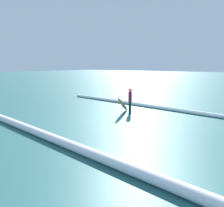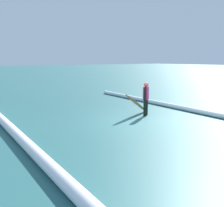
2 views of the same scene
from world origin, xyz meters
The scene contains 5 objects.
ground_plane centered at (0.00, 0.00, 0.00)m, with size 170.74×170.74×0.00m, color #275D5E.
surfer centered at (0.70, -0.93, 0.86)m, with size 0.36×0.45×1.53m.
surfboard centered at (1.05, -0.69, 0.54)m, with size 0.98×2.01×1.11m.
wave_crest_foreground centered at (-2.59, -3.12, 0.11)m, with size 0.23×0.23×22.00m, color white.
wave_crest_midground centered at (-2.15, 5.21, 0.16)m, with size 0.32×0.32×19.24m, color white.
Camera 1 is at (-6.56, 9.94, 2.87)m, focal length 35.91 mm.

